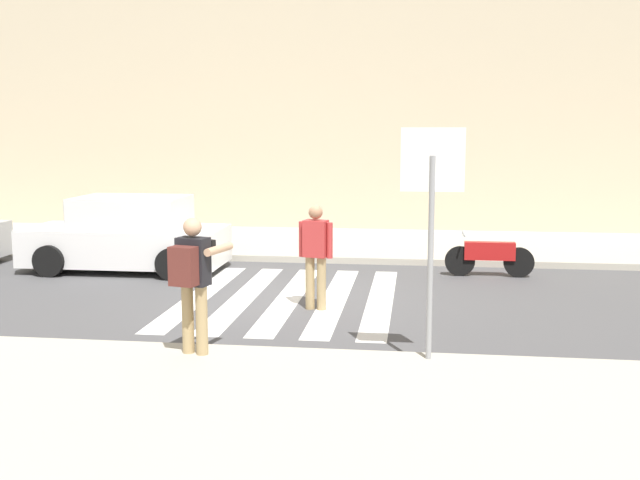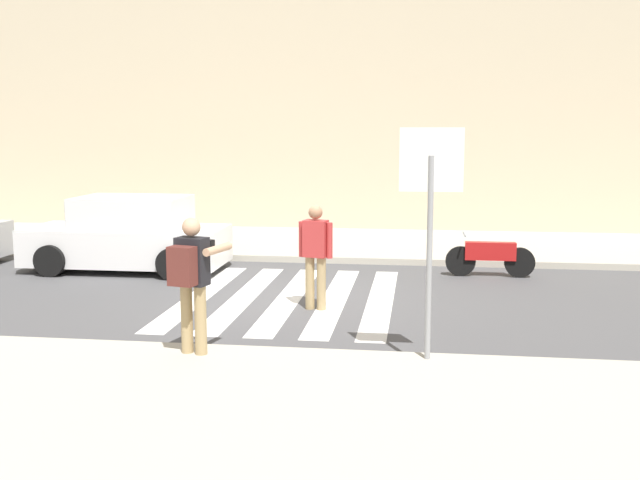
{
  "view_description": "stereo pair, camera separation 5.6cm",
  "coord_description": "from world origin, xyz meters",
  "px_view_note": "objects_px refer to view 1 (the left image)",
  "views": [
    {
      "loc": [
        2.2,
        -12.46,
        2.97
      ],
      "look_at": [
        0.6,
        -0.2,
        1.1
      ],
      "focal_mm": 42.0,
      "sensor_mm": 36.0,
      "label": 1
    },
    {
      "loc": [
        2.25,
        -12.45,
        2.97
      ],
      "look_at": [
        0.6,
        -0.2,
        1.1
      ],
      "focal_mm": 42.0,
      "sensor_mm": 36.0,
      "label": 2
    }
  ],
  "objects_px": {
    "stop_sign": "(432,192)",
    "pedestrian_crossing": "(316,251)",
    "photographer_with_backpack": "(192,274)",
    "parked_car_white": "(128,236)",
    "motorcycle": "(489,256)"
  },
  "relations": [
    {
      "from": "stop_sign",
      "to": "pedestrian_crossing",
      "type": "relative_size",
      "value": 1.64
    },
    {
      "from": "stop_sign",
      "to": "photographer_with_backpack",
      "type": "bearing_deg",
      "value": -176.0
    },
    {
      "from": "pedestrian_crossing",
      "to": "parked_car_white",
      "type": "xyz_separation_m",
      "value": [
        -4.35,
        2.87,
        -0.25
      ]
    },
    {
      "from": "stop_sign",
      "to": "photographer_with_backpack",
      "type": "xyz_separation_m",
      "value": [
        -2.92,
        -0.2,
        -1.03
      ]
    },
    {
      "from": "photographer_with_backpack",
      "to": "motorcycle",
      "type": "xyz_separation_m",
      "value": [
        4.2,
        6.24,
        -0.75
      ]
    },
    {
      "from": "pedestrian_crossing",
      "to": "parked_car_white",
      "type": "distance_m",
      "value": 5.22
    },
    {
      "from": "stop_sign",
      "to": "photographer_with_backpack",
      "type": "height_order",
      "value": "stop_sign"
    },
    {
      "from": "stop_sign",
      "to": "pedestrian_crossing",
      "type": "distance_m",
      "value": 3.6
    },
    {
      "from": "parked_car_white",
      "to": "motorcycle",
      "type": "xyz_separation_m",
      "value": [
        7.42,
        0.3,
        -0.31
      ]
    },
    {
      "from": "stop_sign",
      "to": "parked_car_white",
      "type": "bearing_deg",
      "value": 136.96
    },
    {
      "from": "motorcycle",
      "to": "parked_car_white",
      "type": "bearing_deg",
      "value": -177.69
    },
    {
      "from": "parked_car_white",
      "to": "photographer_with_backpack",
      "type": "bearing_deg",
      "value": -61.53
    },
    {
      "from": "motorcycle",
      "to": "stop_sign",
      "type": "bearing_deg",
      "value": -101.97
    },
    {
      "from": "pedestrian_crossing",
      "to": "photographer_with_backpack",
      "type": "bearing_deg",
      "value": -110.14
    },
    {
      "from": "pedestrian_crossing",
      "to": "parked_car_white",
      "type": "relative_size",
      "value": 0.42
    }
  ]
}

